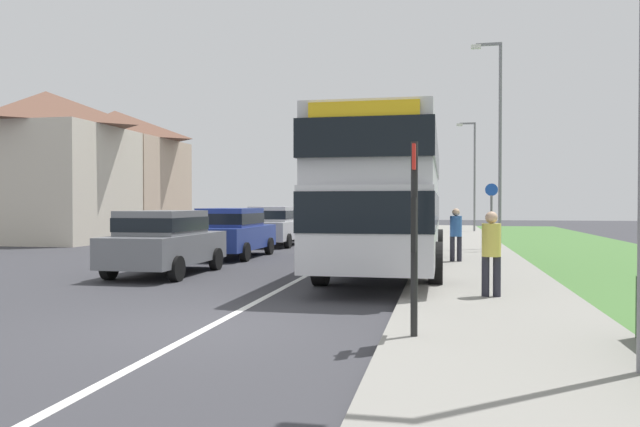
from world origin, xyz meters
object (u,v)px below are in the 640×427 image
Objects in this scene: pedestrian_at_stop at (491,250)px; parked_car_grey at (165,240)px; bus_stop_sign at (414,225)px; parked_car_black at (305,221)px; street_lamp_mid at (497,133)px; cycle_route_sign at (491,214)px; double_decker_bus at (389,191)px; parked_car_blue at (232,230)px; parked_car_silver at (275,224)px; pedestrian_walking_away at (456,232)px; street_lamp_far at (473,169)px.

parked_car_grey is at bearing 159.50° from pedestrian_at_stop.
parked_car_grey is 9.29m from bus_stop_sign.
parked_car_black is 23.49m from bus_stop_sign.
bus_stop_sign reaches higher than parked_car_black.
street_lamp_mid is at bearing -35.90° from parked_car_black.
cycle_route_sign is at bearing 42.93° from parked_car_grey.
double_decker_bus is 1.39× the size of street_lamp_mid.
double_decker_bus reaches higher than bus_stop_sign.
parked_car_blue is 11.14m from pedestrian_at_stop.
parked_car_blue is at bearing -153.26° from street_lamp_mid.
parked_car_black is 1.68× the size of bus_stop_sign.
parked_car_blue is 10.95m from parked_car_black.
parked_car_black is (0.11, 5.21, -0.03)m from parked_car_silver.
cycle_route_sign is (2.04, 14.54, -0.11)m from bus_stop_sign.
street_lamp_mid reaches higher than parked_car_blue.
parked_car_grey is 8.26m from pedestrian_walking_away.
parked_car_black is 2.61× the size of pedestrian_at_stop.
parked_car_grey is 2.43× the size of pedestrian_at_stop.
parked_car_silver reaches higher than pedestrian_at_stop.
parked_car_silver is 2.66× the size of pedestrian_at_stop.
street_lamp_far is at bearing 70.09° from parked_car_grey.
pedestrian_at_stop is at bearing -91.91° from street_lamp_far.
parked_car_blue is at bearing -90.05° from parked_car_black.
street_lamp_far is at bearing 56.29° from parked_car_silver.
pedestrian_walking_away is at bearing 48.72° from double_decker_bus.
parked_car_silver is 10.14m from pedestrian_walking_away.
parked_car_silver is at bearing -91.25° from parked_car_black.
street_lamp_mid is (8.93, 9.56, 3.59)m from parked_car_grey.
double_decker_bus is at bearing -57.82° from parked_car_silver.
street_lamp_far reaches higher than parked_car_blue.
pedestrian_walking_away is 0.25× the size of street_lamp_far.
pedestrian_at_stop is (7.78, -18.92, 0.08)m from parked_car_black.
street_lamp_far is (8.69, 18.92, 3.00)m from parked_car_blue.
pedestrian_walking_away is at bearing -59.03° from parked_car_black.
parked_car_grey is 0.91× the size of parked_car_silver.
street_lamp_far is (1.39, 20.11, 2.94)m from pedestrian_walking_away.
parked_car_blue is (-0.00, 5.06, 0.01)m from parked_car_grey.
parked_car_blue reaches higher than parked_car_grey.
parked_car_grey is at bearing -89.99° from parked_car_blue.
cycle_route_sign reaches higher than parked_car_blue.
cycle_route_sign reaches higher than parked_car_grey.
pedestrian_at_stop is 6.80m from pedestrian_walking_away.
parked_car_grey is 1.56× the size of bus_stop_sign.
parked_car_blue is at bearing -88.96° from parked_car_silver.
parked_car_grey is at bearing -90.03° from parked_car_black.
pedestrian_at_stop is 0.21× the size of street_lamp_mid.
street_lamp_far is at bearing 42.56° from parked_car_black.
pedestrian_walking_away is (7.29, -1.19, 0.07)m from parked_car_blue.
street_lamp_mid reaches higher than bus_stop_sign.
bus_stop_sign reaches higher than pedestrian_at_stop.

